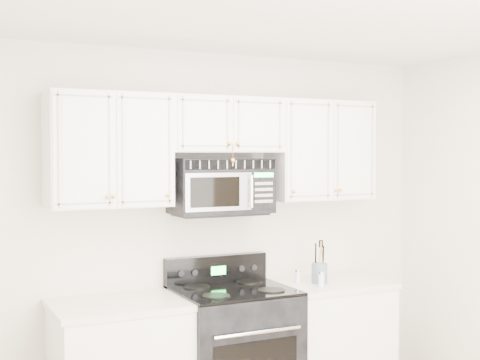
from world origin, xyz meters
TOP-DOWN VIEW (x-y plane):
  - room at (0.00, 0.00)m, footprint 3.51×3.51m
  - base_cabinet_right at (0.80, 1.44)m, footprint 0.86×0.65m
  - range at (0.01, 1.42)m, footprint 0.79×0.72m
  - upper_cabinets at (-0.00, 1.58)m, footprint 2.44×0.37m
  - microwave at (-0.02, 1.57)m, footprint 0.70×0.40m
  - utensil_crock at (0.70, 1.40)m, footprint 0.12×0.12m
  - shaker_salt at (0.56, 1.47)m, footprint 0.04×0.04m
  - shaker_pepper at (0.64, 1.28)m, footprint 0.05×0.05m

SIDE VIEW (x-z plane):
  - base_cabinet_right at x=0.80m, z-range -0.03..0.89m
  - range at x=0.01m, z-range -0.08..1.05m
  - shaker_salt at x=0.56m, z-range 0.92..1.02m
  - shaker_pepper at x=0.64m, z-range 0.92..1.03m
  - utensil_crock at x=0.70m, z-range 0.84..1.15m
  - room at x=0.00m, z-range 0.00..2.60m
  - microwave at x=-0.02m, z-range 1.45..1.84m
  - upper_cabinets at x=0.00m, z-range 1.56..2.31m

